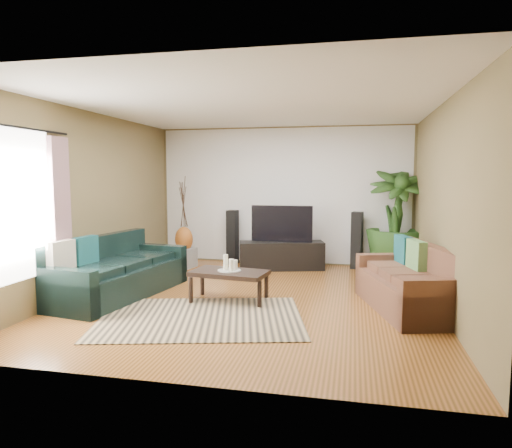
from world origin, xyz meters
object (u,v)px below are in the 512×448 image
(tv_stand, at_px, (282,255))
(television, at_px, (282,224))
(coffee_table, at_px, (229,286))
(side_table, at_px, (155,266))
(speaker_right, at_px, (357,240))
(potted_plant, at_px, (396,220))
(sofa_left, at_px, (118,267))
(sofa_right, at_px, (406,278))
(speaker_left, at_px, (233,237))
(vase, at_px, (184,239))
(pedestal, at_px, (184,258))

(tv_stand, bearing_deg, television, 75.10)
(coffee_table, distance_m, side_table, 1.77)
(side_table, bearing_deg, tv_stand, 36.76)
(speaker_right, relative_size, side_table, 2.10)
(tv_stand, height_order, potted_plant, potted_plant)
(tv_stand, relative_size, potted_plant, 0.83)
(sofa_left, relative_size, sofa_right, 1.28)
(tv_stand, relative_size, speaker_left, 1.46)
(sofa_left, height_order, potted_plant, potted_plant)
(tv_stand, height_order, side_table, tv_stand)
(television, height_order, side_table, television)
(sofa_left, xyz_separation_m, vase, (0.20, 2.15, 0.12))
(television, relative_size, side_table, 2.24)
(coffee_table, bearing_deg, potted_plant, 55.79)
(pedestal, bearing_deg, television, 7.15)
(potted_plant, distance_m, vase, 3.97)
(coffee_table, distance_m, speaker_left, 2.78)
(sofa_left, distance_m, tv_stand, 3.13)
(potted_plant, height_order, vase, potted_plant)
(sofa_left, relative_size, speaker_left, 2.17)
(vase, distance_m, side_table, 1.24)
(sofa_right, height_order, speaker_left, speaker_left)
(tv_stand, relative_size, speaker_right, 1.46)
(tv_stand, relative_size, vase, 3.28)
(television, bearing_deg, sofa_right, -48.79)
(sofa_left, xyz_separation_m, side_table, (0.15, 0.94, -0.17))
(coffee_table, distance_m, television, 2.45)
(television, distance_m, speaker_right, 1.45)
(side_table, bearing_deg, potted_plant, 23.77)
(tv_stand, xyz_separation_m, speaker_left, (-1.05, 0.36, 0.27))
(sofa_left, relative_size, side_table, 4.53)
(vase, bearing_deg, television, 7.15)
(tv_stand, height_order, vase, vase)
(television, bearing_deg, speaker_right, 14.08)
(sofa_left, bearing_deg, speaker_right, -42.56)
(sofa_left, bearing_deg, sofa_right, -79.52)
(potted_plant, height_order, side_table, potted_plant)
(potted_plant, distance_m, pedestal, 4.02)
(speaker_right, bearing_deg, television, -153.76)
(speaker_left, relative_size, potted_plant, 0.57)
(coffee_table, bearing_deg, sofa_left, -169.93)
(vase, height_order, side_table, vase)
(speaker_left, bearing_deg, vase, -136.30)
(sofa_right, height_order, television, television)
(tv_stand, height_order, speaker_left, speaker_left)
(television, bearing_deg, pedestal, -172.85)
(vase, bearing_deg, side_table, -92.39)
(pedestal, xyz_separation_m, vase, (0.00, 0.00, 0.36))
(tv_stand, bearing_deg, pedestal, 171.64)
(speaker_left, distance_m, vase, 0.99)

